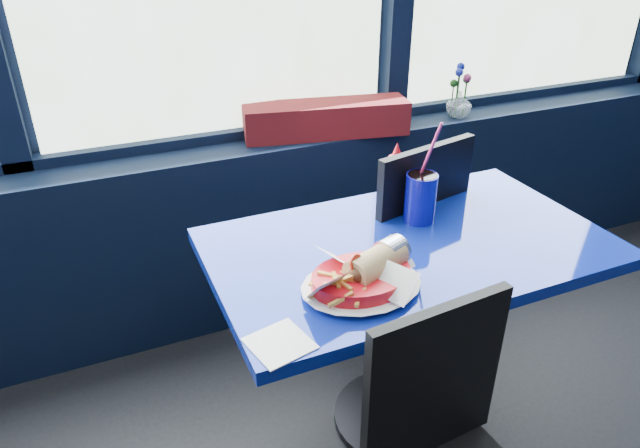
{
  "coord_description": "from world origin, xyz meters",
  "views": [
    {
      "loc": [
        -0.54,
        0.75,
        1.62
      ],
      "look_at": [
        -0.01,
        1.98,
        0.89
      ],
      "focal_mm": 32.0,
      "sensor_mm": 36.0,
      "label": 1
    }
  ],
  "objects": [
    {
      "name": "flower_vase",
      "position": [
        1.05,
        2.82,
        0.87
      ],
      "size": [
        0.13,
        0.13,
        0.24
      ],
      "rotation": [
        0.0,
        0.0,
        0.1
      ],
      "color": "silver",
      "rests_on": "window_sill"
    },
    {
      "name": "planter_box",
      "position": [
        0.4,
        2.84,
        0.87
      ],
      "size": [
        0.71,
        0.3,
        0.14
      ],
      "primitive_type": "cube",
      "rotation": [
        0.0,
        0.0,
        -0.2
      ],
      "color": "maroon",
      "rests_on": "window_sill"
    },
    {
      "name": "soda_cup",
      "position": [
        0.4,
        2.11,
        0.83
      ],
      "size": [
        0.1,
        0.1,
        0.34
      ],
      "rotation": [
        0.0,
        0.0,
        -0.2
      ],
      "color": "#0C0C8C",
      "rests_on": "near_table"
    },
    {
      "name": "near_table",
      "position": [
        0.3,
        2.0,
        0.57
      ],
      "size": [
        1.2,
        0.7,
        0.75
      ],
      "color": "black",
      "rests_on": "ground"
    },
    {
      "name": "ketchup_bottle",
      "position": [
        0.4,
        2.28,
        0.84
      ],
      "size": [
        0.06,
        0.06,
        0.21
      ],
      "color": "red",
      "rests_on": "near_table"
    },
    {
      "name": "food_basket",
      "position": [
        0.06,
        1.84,
        0.79
      ],
      "size": [
        0.3,
        0.29,
        0.11
      ],
      "rotation": [
        0.0,
        0.0,
        -0.07
      ],
      "color": "red",
      "rests_on": "near_table"
    },
    {
      "name": "napkin",
      "position": [
        -0.22,
        1.72,
        0.75
      ],
      "size": [
        0.16,
        0.16,
        0.0
      ],
      "primitive_type": "cube",
      "rotation": [
        0.0,
        0.0,
        0.22
      ],
      "color": "white",
      "rests_on": "near_table"
    },
    {
      "name": "window_sill",
      "position": [
        0.0,
        2.87,
        0.4
      ],
      "size": [
        5.0,
        0.26,
        0.8
      ],
      "primitive_type": "cube",
      "color": "black",
      "rests_on": "ground"
    },
    {
      "name": "chair_near_back",
      "position": [
        0.5,
        2.32,
        0.55
      ],
      "size": [
        0.52,
        0.52,
        0.96
      ],
      "rotation": [
        0.0,
        0.0,
        3.37
      ],
      "color": "black",
      "rests_on": "ground"
    }
  ]
}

